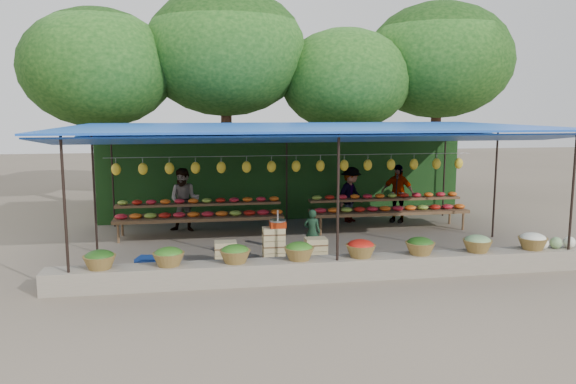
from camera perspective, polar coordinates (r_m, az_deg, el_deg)
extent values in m
plane|color=#685B4C|center=(13.47, 1.89, -5.35)|extent=(60.00, 60.00, 0.00)
cube|color=slate|center=(10.82, 4.80, -7.73)|extent=(10.60, 0.55, 0.40)
cylinder|color=black|center=(10.32, -21.70, -2.26)|extent=(0.05, 0.05, 2.80)
cylinder|color=black|center=(10.41, 5.09, -1.60)|extent=(0.05, 0.05, 2.80)
cylinder|color=black|center=(12.51, 26.89, -0.79)|extent=(0.05, 0.05, 2.80)
cylinder|color=black|center=(13.13, -19.08, 0.06)|extent=(0.05, 0.05, 2.80)
cylinder|color=black|center=(14.91, 20.31, 0.95)|extent=(0.05, 0.05, 2.80)
cylinder|color=black|center=(15.97, -17.40, 1.56)|extent=(0.05, 0.05, 2.80)
cylinder|color=black|center=(16.03, -0.14, 1.97)|extent=(0.05, 0.05, 2.80)
cylinder|color=black|center=(17.47, 15.60, 2.19)|extent=(0.05, 0.05, 2.80)
cube|color=#184AB8|center=(13.08, 1.95, 6.65)|extent=(10.80, 6.60, 0.04)
cube|color=#184AB8|center=(11.14, 4.00, 5.39)|extent=(10.80, 2.19, 0.26)
cube|color=#184AB8|center=(15.05, 0.42, 6.20)|extent=(10.80, 2.19, 0.26)
cylinder|color=#A8A7AD|center=(14.50, 0.83, 3.74)|extent=(9.60, 0.01, 0.01)
ellipsoid|color=yellow|center=(14.42, -17.07, 2.23)|extent=(0.23, 0.17, 0.30)
ellipsoid|color=yellow|center=(14.35, -14.52, 2.30)|extent=(0.23, 0.17, 0.30)
ellipsoid|color=yellow|center=(14.30, -11.95, 2.37)|extent=(0.23, 0.17, 0.30)
ellipsoid|color=yellow|center=(14.29, -9.38, 2.43)|extent=(0.23, 0.17, 0.30)
ellipsoid|color=yellow|center=(14.31, -6.80, 2.49)|extent=(0.23, 0.17, 0.30)
ellipsoid|color=yellow|center=(14.35, -4.23, 2.55)|extent=(0.23, 0.17, 0.30)
ellipsoid|color=yellow|center=(14.43, -1.69, 2.60)|extent=(0.23, 0.17, 0.30)
ellipsoid|color=yellow|center=(14.53, 0.83, 2.64)|extent=(0.23, 0.17, 0.30)
ellipsoid|color=yellow|center=(14.66, 3.30, 2.68)|extent=(0.23, 0.17, 0.30)
ellipsoid|color=yellow|center=(14.81, 5.73, 2.71)|extent=(0.23, 0.17, 0.30)
ellipsoid|color=yellow|center=(14.99, 8.10, 2.74)|extent=(0.23, 0.17, 0.30)
ellipsoid|color=yellow|center=(15.20, 10.42, 2.76)|extent=(0.23, 0.17, 0.30)
ellipsoid|color=yellow|center=(15.43, 12.66, 2.78)|extent=(0.23, 0.17, 0.30)
ellipsoid|color=yellow|center=(15.68, 14.84, 2.79)|extent=(0.23, 0.17, 0.30)
ellipsoid|color=yellow|center=(15.96, 16.95, 2.80)|extent=(0.23, 0.17, 0.30)
ellipsoid|color=#224F15|center=(10.53, -18.62, -6.24)|extent=(0.52, 0.52, 0.23)
ellipsoid|color=#336C1C|center=(10.41, -12.05, -6.16)|extent=(0.52, 0.52, 0.23)
ellipsoid|color=#336C1C|center=(10.42, -5.40, -5.99)|extent=(0.52, 0.52, 0.23)
ellipsoid|color=#336C1C|center=(10.57, 1.13, -5.74)|extent=(0.52, 0.52, 0.23)
ellipsoid|color=#AE180E|center=(10.85, 7.40, -5.44)|extent=(0.52, 0.52, 0.23)
ellipsoid|color=#224F15|center=(11.25, 13.28, -5.09)|extent=(0.52, 0.52, 0.23)
ellipsoid|color=#77A165|center=(11.76, 18.70, -4.73)|extent=(0.52, 0.52, 0.23)
ellipsoid|color=white|center=(12.37, 23.62, -4.36)|extent=(0.52, 0.52, 0.23)
cube|color=#1D4017|center=(16.29, -0.29, 1.54)|extent=(10.60, 0.06, 2.50)
cylinder|color=#341C13|center=(18.88, -18.41, 4.30)|extent=(0.36, 0.36, 3.97)
ellipsoid|color=#0E340E|center=(18.88, -18.76, 11.82)|extent=(4.77, 4.77, 3.69)
cylinder|color=#341C13|center=(19.07, -6.25, 5.49)|extent=(0.36, 0.36, 4.48)
ellipsoid|color=#0E340E|center=(19.13, -6.39, 13.89)|extent=(5.39, 5.39, 4.17)
cylinder|color=#341C13|center=(19.45, 5.71, 4.42)|extent=(0.36, 0.36, 3.71)
ellipsoid|color=#0E340E|center=(19.42, 5.81, 11.26)|extent=(4.47, 4.47, 3.45)
cylinder|color=#341C13|center=(20.99, 14.73, 5.35)|extent=(0.36, 0.36, 4.35)
ellipsoid|color=#0E340E|center=(21.03, 15.01, 12.77)|extent=(5.24, 5.24, 4.05)
cube|color=brown|center=(14.37, -8.97, -2.52)|extent=(4.20, 0.95, 0.08)
cube|color=brown|center=(14.62, -9.01, -1.22)|extent=(4.20, 0.35, 0.06)
cylinder|color=brown|center=(14.15, -16.87, -3.99)|extent=(0.06, 0.06, 0.50)
cylinder|color=brown|center=(14.18, -1.01, -3.60)|extent=(0.06, 0.06, 0.50)
cylinder|color=brown|center=(14.93, -16.48, -3.34)|extent=(0.06, 0.06, 0.50)
cylinder|color=brown|center=(14.96, -1.47, -2.97)|extent=(0.06, 0.06, 0.50)
ellipsoid|color=red|center=(14.32, -16.60, -2.41)|extent=(0.31, 0.26, 0.13)
ellipsoid|color=#83A332|center=(14.71, -16.44, -1.05)|extent=(0.26, 0.22, 0.12)
ellipsoid|color=#E05813|center=(14.28, -15.21, -2.38)|extent=(0.31, 0.26, 0.13)
ellipsoid|color=#AE180E|center=(14.68, -15.08, -1.02)|extent=(0.26, 0.22, 0.12)
ellipsoid|color=#83A332|center=(14.25, -13.81, -2.35)|extent=(0.31, 0.26, 0.13)
ellipsoid|color=red|center=(14.64, -13.72, -0.99)|extent=(0.26, 0.22, 0.12)
ellipsoid|color=#AE180E|center=(14.23, -12.40, -2.32)|extent=(0.31, 0.26, 0.13)
ellipsoid|color=#E05813|center=(14.62, -12.35, -0.96)|extent=(0.26, 0.22, 0.12)
ellipsoid|color=red|center=(14.21, -10.99, -2.29)|extent=(0.31, 0.26, 0.13)
ellipsoid|color=red|center=(14.61, -10.98, -0.92)|extent=(0.26, 0.22, 0.12)
ellipsoid|color=#E05813|center=(14.21, -9.58, -2.25)|extent=(0.31, 0.26, 0.13)
ellipsoid|color=#E05813|center=(14.60, -9.61, -0.89)|extent=(0.26, 0.22, 0.12)
ellipsoid|color=red|center=(14.21, -8.17, -2.22)|extent=(0.31, 0.26, 0.13)
ellipsoid|color=#83A332|center=(14.61, -8.23, -0.86)|extent=(0.26, 0.22, 0.12)
ellipsoid|color=#E05813|center=(14.22, -6.76, -2.18)|extent=(0.31, 0.26, 0.13)
ellipsoid|color=#AE180E|center=(14.62, -6.86, -0.82)|extent=(0.26, 0.22, 0.12)
ellipsoid|color=#83A332|center=(14.24, -5.35, -2.15)|extent=(0.31, 0.26, 0.13)
ellipsoid|color=red|center=(14.64, -5.49, -0.79)|extent=(0.26, 0.22, 0.12)
ellipsoid|color=#AE180E|center=(14.27, -3.95, -2.11)|extent=(0.31, 0.26, 0.13)
ellipsoid|color=#E05813|center=(14.67, -4.13, -0.75)|extent=(0.26, 0.22, 0.12)
ellipsoid|color=red|center=(14.31, -2.55, -2.07)|extent=(0.31, 0.26, 0.13)
ellipsoid|color=red|center=(14.70, -2.77, -0.72)|extent=(0.26, 0.22, 0.12)
ellipsoid|color=#E05813|center=(14.35, -1.16, -2.03)|extent=(0.31, 0.26, 0.13)
ellipsoid|color=#E05813|center=(14.75, -1.42, -0.68)|extent=(0.26, 0.22, 0.12)
cube|color=brown|center=(15.25, 10.17, -1.92)|extent=(4.20, 0.95, 0.08)
cube|color=brown|center=(15.48, 9.82, -0.70)|extent=(4.20, 0.35, 0.06)
cylinder|color=brown|center=(14.38, 3.33, -3.44)|extent=(0.06, 0.06, 0.50)
cylinder|color=brown|center=(15.70, 17.36, -2.80)|extent=(0.06, 0.06, 0.50)
cylinder|color=brown|center=(15.15, 2.66, -2.83)|extent=(0.06, 0.06, 0.50)
cylinder|color=brown|center=(16.41, 16.10, -2.28)|extent=(0.06, 0.06, 0.50)
ellipsoid|color=red|center=(14.56, 3.32, -1.89)|extent=(0.31, 0.26, 0.13)
ellipsoid|color=#83A332|center=(14.95, 2.94, -0.56)|extent=(0.26, 0.22, 0.12)
ellipsoid|color=#E05813|center=(14.65, 4.65, -1.84)|extent=(0.31, 0.26, 0.13)
ellipsoid|color=#AE180E|center=(15.03, 4.25, -0.53)|extent=(0.26, 0.22, 0.12)
ellipsoid|color=#83A332|center=(14.73, 5.97, -1.80)|extent=(0.31, 0.26, 0.13)
ellipsoid|color=red|center=(15.12, 5.54, -0.49)|extent=(0.26, 0.22, 0.12)
ellipsoid|color=#AE180E|center=(14.83, 7.28, -1.75)|extent=(0.31, 0.26, 0.13)
ellipsoid|color=#E05813|center=(15.21, 6.81, -0.46)|extent=(0.26, 0.22, 0.12)
ellipsoid|color=red|center=(14.93, 8.56, -1.71)|extent=(0.31, 0.26, 0.13)
ellipsoid|color=red|center=(15.31, 8.07, -0.42)|extent=(0.26, 0.22, 0.12)
ellipsoid|color=#E05813|center=(15.05, 9.83, -1.66)|extent=(0.31, 0.26, 0.13)
ellipsoid|color=#E05813|center=(15.42, 9.31, -0.39)|extent=(0.26, 0.22, 0.12)
ellipsoid|color=red|center=(15.17, 11.08, -1.62)|extent=(0.31, 0.26, 0.13)
ellipsoid|color=#83A332|center=(15.54, 10.53, -0.35)|extent=(0.26, 0.22, 0.12)
ellipsoid|color=#E05813|center=(15.29, 12.31, -1.57)|extent=(0.31, 0.26, 0.13)
ellipsoid|color=#AE180E|center=(15.66, 11.73, -0.32)|extent=(0.26, 0.22, 0.12)
ellipsoid|color=#83A332|center=(15.42, 13.52, -1.53)|extent=(0.31, 0.26, 0.13)
ellipsoid|color=red|center=(15.79, 12.91, -0.29)|extent=(0.26, 0.22, 0.12)
ellipsoid|color=#AE180E|center=(15.56, 14.70, -1.48)|extent=(0.31, 0.26, 0.13)
ellipsoid|color=#E05813|center=(15.93, 14.08, -0.25)|extent=(0.26, 0.22, 0.12)
ellipsoid|color=red|center=(15.71, 15.87, -1.44)|extent=(0.31, 0.26, 0.13)
ellipsoid|color=red|center=(16.07, 15.22, -0.22)|extent=(0.26, 0.22, 0.12)
ellipsoid|color=#E05813|center=(15.86, 17.01, -1.39)|extent=(0.31, 0.26, 0.13)
ellipsoid|color=#E05813|center=(16.22, 16.35, -0.19)|extent=(0.26, 0.22, 0.12)
cube|color=tan|center=(11.72, -6.34, -6.87)|extent=(0.45, 0.35, 0.25)
cube|color=tan|center=(11.65, -6.36, -5.64)|extent=(0.45, 0.35, 0.25)
cube|color=tan|center=(11.81, -1.45, -6.70)|extent=(0.45, 0.35, 0.25)
cube|color=tan|center=(11.74, -1.46, -5.47)|extent=(0.45, 0.35, 0.25)
cube|color=tan|center=(11.68, -1.46, -4.23)|extent=(0.45, 0.35, 0.25)
cube|color=tan|center=(11.97, 2.84, -6.50)|extent=(0.45, 0.35, 0.25)
cube|color=tan|center=(11.90, 2.85, -5.29)|extent=(0.45, 0.35, 0.25)
cube|color=#A92B0D|center=(11.66, -1.05, -3.31)|extent=(0.32, 0.28, 0.13)
cylinder|color=#A8A7AD|center=(11.64, -1.05, -2.92)|extent=(0.34, 0.34, 0.03)
cylinder|color=#A8A7AD|center=(11.62, -1.05, -2.42)|extent=(0.03, 0.03, 0.24)
imported|color=#16321F|center=(12.41, 2.46, -4.10)|extent=(0.44, 0.38, 1.03)
imported|color=slate|center=(14.97, -10.47, -0.81)|extent=(0.94, 0.81, 1.68)
imported|color=slate|center=(16.07, 6.39, -0.26)|extent=(1.16, 1.09, 1.58)
imported|color=slate|center=(16.27, 11.06, -0.13)|extent=(1.00, 0.94, 1.65)
cube|color=navy|center=(11.02, -13.78, -7.89)|extent=(0.60, 0.50, 0.31)
cube|color=navy|center=(11.44, -13.73, -7.25)|extent=(0.62, 0.52, 0.32)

